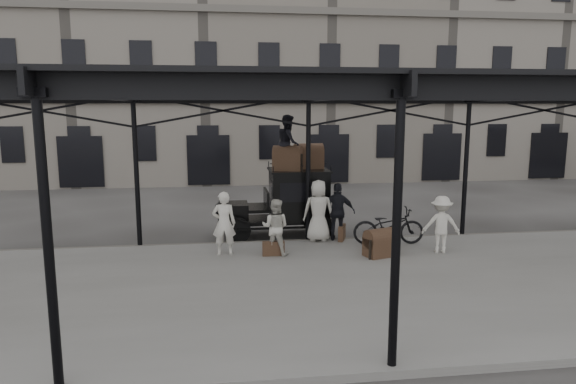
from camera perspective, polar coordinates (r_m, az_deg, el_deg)
name	(u,v)px	position (r m, az deg, el deg)	size (l,w,h in m)	color
ground	(320,263)	(13.94, 3.61, -7.93)	(120.00, 120.00, 0.00)	#383533
platform	(337,286)	(12.07, 5.48, -10.40)	(28.00, 8.00, 0.15)	slate
canopy	(338,87)	(11.63, 5.53, 11.55)	(22.50, 9.00, 4.74)	black
building_frontage	(262,58)	(31.28, -2.87, 14.67)	(64.00, 8.00, 14.00)	slate
taxi	(289,199)	(16.56, 0.10, -0.83)	(3.65, 1.55, 2.18)	black
porter_left	(224,223)	(14.08, -7.13, -3.48)	(0.64, 0.42, 1.76)	silver
porter_midleft	(275,227)	(14.01, -1.43, -3.91)	(0.75, 0.59, 1.55)	beige
porter_centre	(318,211)	(15.44, 3.40, -2.07)	(0.91, 0.59, 1.86)	beige
porter_official	(338,212)	(15.57, 5.57, -2.20)	(1.03, 0.43, 1.75)	black
porter_right	(441,224)	(14.82, 16.65, -3.47)	(1.03, 0.59, 1.59)	silver
bicycle	(388,226)	(15.42, 11.10, -3.71)	(0.73, 2.08, 1.09)	black
porter_roof	(288,142)	(16.23, 0.04, 5.53)	(0.84, 0.66, 1.74)	black
steamer_trunk_roof_near	(287,160)	(16.12, -0.07, 3.57)	(0.89, 0.54, 0.65)	#4F3624
steamer_trunk_roof_far	(308,158)	(16.67, 2.29, 3.80)	(0.92, 0.56, 0.67)	#4F3624
steamer_trunk_platform	(381,244)	(14.21, 10.29, -5.76)	(0.87, 0.53, 0.64)	#4F3624
wicker_hamper	(381,240)	(14.92, 10.31, -5.30)	(0.60, 0.45, 0.50)	olive
suitcase_upright	(342,233)	(15.75, 6.01, -4.51)	(0.15, 0.60, 0.45)	#4F3624
suitcase_flat	(273,248)	(14.05, -1.63, -6.29)	(0.60, 0.15, 0.40)	#4F3624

